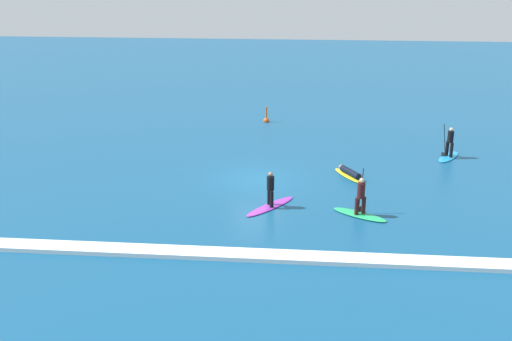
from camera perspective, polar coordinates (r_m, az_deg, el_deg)
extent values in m
plane|color=navy|center=(32.06, 0.00, -0.84)|extent=(120.00, 120.00, 0.00)
ellipsoid|color=yellow|center=(32.80, 8.75, -0.51)|extent=(1.88, 2.69, 0.11)
cylinder|color=black|center=(32.69, 8.82, -0.17)|extent=(1.09, 1.56, 0.34)
sphere|color=#A37556|center=(33.41, 7.97, 0.34)|extent=(0.34, 0.34, 0.25)
ellipsoid|color=#23B266|center=(27.97, 9.67, -4.09)|extent=(2.63, 2.01, 0.10)
cylinder|color=#381414|center=(27.90, 10.04, -3.20)|extent=(0.26, 0.26, 0.78)
cylinder|color=#381414|center=(27.72, 9.41, -3.31)|extent=(0.26, 0.26, 0.78)
cylinder|color=#381414|center=(27.54, 9.81, -1.83)|extent=(0.48, 0.48, 0.70)
sphere|color=beige|center=(27.38, 9.86, -0.94)|extent=(0.30, 0.30, 0.22)
cylinder|color=black|center=(27.87, 9.78, -1.83)|extent=(0.21, 0.31, 2.01)
cube|color=black|center=(28.22, 9.67, -3.64)|extent=(0.16, 0.20, 0.32)
ellipsoid|color=purple|center=(28.53, 1.35, -3.36)|extent=(2.45, 3.00, 0.07)
cylinder|color=black|center=(28.53, 1.24, -2.42)|extent=(0.25, 0.25, 0.80)
cylinder|color=black|center=(28.21, 1.48, -2.68)|extent=(0.25, 0.25, 0.80)
cylinder|color=black|center=(28.11, 1.37, -1.18)|extent=(0.48, 0.48, 0.65)
sphere|color=#A37556|center=(27.97, 1.38, -0.35)|extent=(0.30, 0.30, 0.21)
ellipsoid|color=#1E8CD1|center=(37.37, 17.56, 1.23)|extent=(1.95, 2.58, 0.08)
cylinder|color=black|center=(37.37, 17.44, 1.99)|extent=(0.26, 0.26, 0.85)
cylinder|color=black|center=(37.10, 17.81, 1.83)|extent=(0.26, 0.26, 0.85)
cylinder|color=black|center=(37.03, 17.74, 3.02)|extent=(0.48, 0.48, 0.66)
sphere|color=beige|center=(36.92, 17.81, 3.68)|extent=(0.30, 0.30, 0.22)
cylinder|color=black|center=(37.03, 17.23, 2.72)|extent=(0.27, 0.19, 1.90)
cube|color=black|center=(37.28, 17.10, 1.40)|extent=(0.20, 0.15, 0.32)
sphere|color=#E55119|center=(43.59, 0.97, 4.70)|extent=(0.40, 0.40, 0.40)
cylinder|color=#E55119|center=(43.48, 0.97, 5.27)|extent=(0.13, 0.13, 1.09)
cube|color=white|center=(23.93, -1.94, -7.86)|extent=(23.25, 0.90, 0.18)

